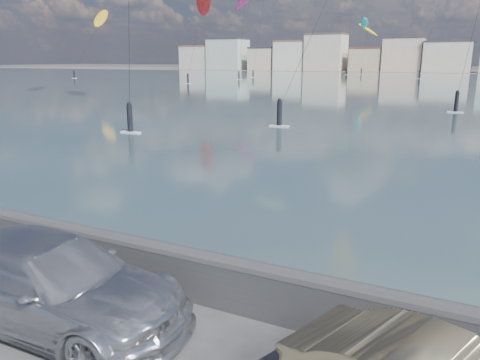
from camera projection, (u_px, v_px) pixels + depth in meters
bay_water at (447, 85)px, 86.45m from camera, size 500.00×177.00×0.00m
far_shore_strip at (465, 72)px, 180.31m from camera, size 500.00×60.00×0.00m
seawall at (167, 266)px, 9.48m from camera, size 400.00×0.36×1.08m
far_buildings at (470, 55)px, 166.12m from camera, size 240.79×13.26×14.60m
car_silver at (50, 282)px, 8.35m from camera, size 5.48×2.35×1.58m
kitesurfer_0 at (203, 1)px, 97.55m from camera, size 8.10×16.12×19.92m
kitesurfer_1 at (245, 0)px, 113.80m from camera, size 8.18×11.55×21.67m
kitesurfer_4 at (364, 24)px, 143.24m from camera, size 5.45×11.92×17.41m
kitesurfer_10 at (368, 31)px, 150.17m from camera, size 6.93×11.96×16.35m
kitesurfer_12 at (101, 19)px, 118.96m from camera, size 6.06×12.96×17.94m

